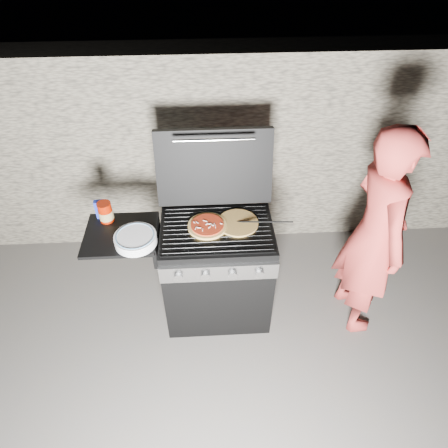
{
  "coord_description": "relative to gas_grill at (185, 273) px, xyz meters",
  "views": [
    {
      "loc": [
        -0.07,
        -2.06,
        2.79
      ],
      "look_at": [
        0.05,
        0.0,
        0.95
      ],
      "focal_mm": 32.0,
      "sensor_mm": 36.0,
      "label": 1
    }
  ],
  "objects": [
    {
      "name": "ground",
      "position": [
        0.25,
        0.0,
        -0.46
      ],
      "size": [
        50.0,
        50.0,
        0.0
      ],
      "primitive_type": "plane",
      "color": "#4F4C49"
    },
    {
      "name": "stone_wall",
      "position": [
        0.25,
        1.05,
        0.44
      ],
      "size": [
        8.0,
        0.35,
        1.8
      ],
      "primitive_type": "cube",
      "color": "gray",
      "rests_on": "ground"
    },
    {
      "name": "gas_grill",
      "position": [
        0.0,
        0.0,
        0.0
      ],
      "size": [
        1.34,
        0.79,
        0.91
      ],
      "primitive_type": null,
      "color": "black",
      "rests_on": "ground"
    },
    {
      "name": "pizza_topped",
      "position": [
        0.18,
        0.02,
        0.47
      ],
      "size": [
        0.29,
        0.29,
        0.03
      ],
      "primitive_type": null,
      "rotation": [
        0.0,
        0.0,
        -0.06
      ],
      "color": "tan",
      "rests_on": "gas_grill"
    },
    {
      "name": "pizza_plain",
      "position": [
        0.4,
        0.04,
        0.46
      ],
      "size": [
        0.36,
        0.36,
        0.02
      ],
      "primitive_type": "cylinder",
      "rotation": [
        0.0,
        0.0,
        0.29
      ],
      "color": "gold",
      "rests_on": "gas_grill"
    },
    {
      "name": "sauce_jar",
      "position": [
        -0.53,
        0.14,
        0.52
      ],
      "size": [
        0.11,
        0.11,
        0.15
      ],
      "primitive_type": "cylinder",
      "rotation": [
        0.0,
        0.0,
        -0.12
      ],
      "color": "#8F1502",
      "rests_on": "gas_grill"
    },
    {
      "name": "blue_carton",
      "position": [
        -0.57,
        0.18,
        0.52
      ],
      "size": [
        0.07,
        0.05,
        0.15
      ],
      "primitive_type": "cube",
      "rotation": [
        0.0,
        0.0,
        0.1
      ],
      "color": "navy",
      "rests_on": "gas_grill"
    },
    {
      "name": "plate_stack",
      "position": [
        -0.3,
        -0.1,
        0.48
      ],
      "size": [
        0.37,
        0.37,
        0.07
      ],
      "primitive_type": "cylinder",
      "rotation": [
        0.0,
        0.0,
        0.37
      ],
      "color": "white",
      "rests_on": "gas_grill"
    },
    {
      "name": "person",
      "position": [
        1.35,
        -0.09,
        0.41
      ],
      "size": [
        0.47,
        0.67,
        1.72
      ],
      "primitive_type": "imported",
      "rotation": [
        0.0,
        0.0,
        1.67
      ],
      "color": "#B5352F",
      "rests_on": "ground"
    },
    {
      "name": "tongs",
      "position": [
        0.58,
        0.0,
        0.5
      ],
      "size": [
        0.38,
        0.11,
        0.08
      ],
      "primitive_type": "cylinder",
      "rotation": [
        0.0,
        1.4,
        -0.26
      ],
      "color": "black",
      "rests_on": "gas_grill"
    }
  ]
}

